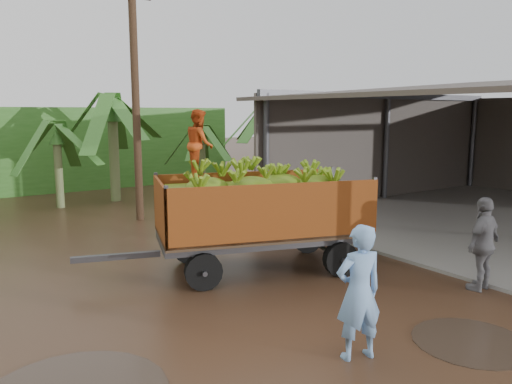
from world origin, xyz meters
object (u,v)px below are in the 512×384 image
man_blue (359,292)px  utility_pole (136,101)px  banana_trailer (260,210)px  man_grey (483,244)px

man_blue → utility_pole: bearing=-80.7°
banana_trailer → man_blue: bearing=-88.1°
man_grey → man_blue: bearing=1.8°
man_grey → utility_pole: utility_pole is taller
banana_trailer → man_grey: 4.47m
man_grey → utility_pole: (-3.09, 9.79, 2.82)m
man_grey → utility_pole: 10.65m
banana_trailer → man_blue: (-1.15, -4.05, -0.37)m
man_blue → man_grey: bearing=-157.4°
banana_trailer → man_blue: banana_trailer is taller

